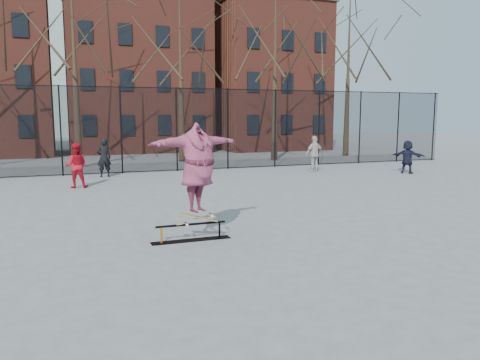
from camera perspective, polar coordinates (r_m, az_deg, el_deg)
name	(u,v)px	position (r m, az deg, el deg)	size (l,w,h in m)	color
ground	(259,240)	(10.30, 2.38, -7.27)	(100.00, 100.00, 0.00)	slate
skate_rail	(191,234)	(10.24, -5.98, -6.54)	(1.74, 0.27, 0.38)	black
skateboard	(199,220)	(10.22, -5.08, -4.90)	(0.90, 0.21, 0.11)	olive
skater	(198,174)	(10.04, -5.15, 0.74)	(2.36, 0.64, 1.92)	#463E9C
bystander_black	(104,158)	(21.29, -16.25, 2.64)	(0.62, 0.41, 1.70)	black
bystander_red	(76,165)	(18.43, -19.34, 1.69)	(0.81, 0.63, 1.68)	#B5101E
bystander_white	(315,154)	(22.49, 9.08, 3.15)	(1.01, 0.42, 1.72)	#BDB7AF
bystander_navy	(408,157)	(23.04, 19.75, 2.67)	(1.43, 0.46, 1.54)	#191A32
fence	(151,129)	(22.49, -10.77, 6.16)	(34.03, 0.07, 4.00)	black
tree_row	(131,27)	(26.95, -13.20, 17.69)	(33.66, 7.46, 10.67)	black
rowhouses	(128,68)	(35.61, -13.47, 13.15)	(29.00, 7.00, 13.00)	brown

